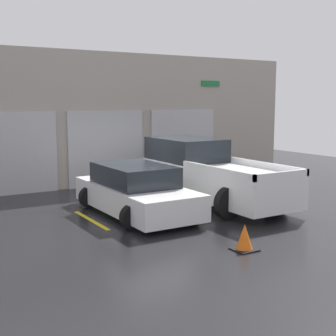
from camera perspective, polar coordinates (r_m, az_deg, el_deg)
name	(u,v)px	position (r m, az deg, el deg)	size (l,w,h in m)	color
ground_plane	(152,199)	(14.62, -1.98, -3.81)	(28.00, 28.00, 0.00)	black
shophouse_building	(107,120)	(17.26, -7.41, 5.81)	(16.00, 0.68, 4.77)	#9E9389
pickup_truck	(207,173)	(14.23, 4.82, -0.62)	(2.48, 5.59, 1.85)	white
sedan_white	(136,191)	(12.65, -3.97, -2.84)	(2.20, 4.34, 1.34)	white
parking_stripe_far_left	(91,220)	(12.23, -9.36, -6.28)	(0.12, 2.20, 0.01)	gold
parking_stripe_left	(177,208)	(13.39, 1.11, -4.91)	(0.12, 2.20, 0.01)	gold
parking_stripe_centre	(247,198)	(14.92, 9.65, -3.66)	(0.12, 2.20, 0.01)	gold
traffic_cone	(245,238)	(9.79, 9.31, -8.44)	(0.47, 0.47, 0.55)	black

